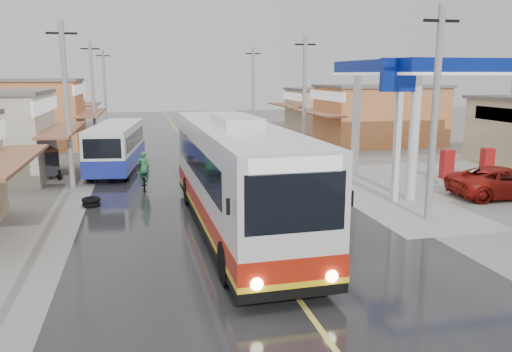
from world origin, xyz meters
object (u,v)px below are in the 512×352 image
object	(u,v)px
second_bus	(117,146)
tyre_stack	(91,202)
coach_bus	(236,176)
cyclist	(144,177)
tricycle_near	(42,162)
jeepney	(504,182)

from	to	relation	value
second_bus	tyre_stack	world-z (taller)	second_bus
coach_bus	second_bus	distance (m)	13.34
cyclist	tyre_stack	xyz separation A→B (m)	(-2.26, -2.85, -0.42)
second_bus	cyclist	bearing A→B (deg)	-66.68
tricycle_near	tyre_stack	bearing A→B (deg)	-88.42
jeepney	cyclist	bearing A→B (deg)	74.43
coach_bus	tricycle_near	xyz separation A→B (m)	(-8.40, 11.25, -1.04)
cyclist	jeepney	bearing A→B (deg)	-19.40
coach_bus	jeepney	bearing A→B (deg)	7.87
cyclist	tricycle_near	xyz separation A→B (m)	(-5.28, 3.78, 0.32)
coach_bus	tyre_stack	world-z (taller)	coach_bus
coach_bus	cyclist	xyz separation A→B (m)	(-3.12, 7.47, -1.36)
coach_bus	second_bus	size ratio (longest dim) A/B	1.58
coach_bus	tyre_stack	xyz separation A→B (m)	(-5.38, 4.62, -1.78)
jeepney	tricycle_near	size ratio (longest dim) A/B	2.14
second_bus	jeepney	distance (m)	20.35
jeepney	cyclist	world-z (taller)	cyclist
coach_bus	second_bus	bearing A→B (deg)	108.92
jeepney	tricycle_near	distance (m)	23.17
tyre_stack	tricycle_near	bearing A→B (deg)	114.48
second_bus	cyclist	distance (m)	5.32
second_bus	jeepney	size ratio (longest dim) A/B	1.66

